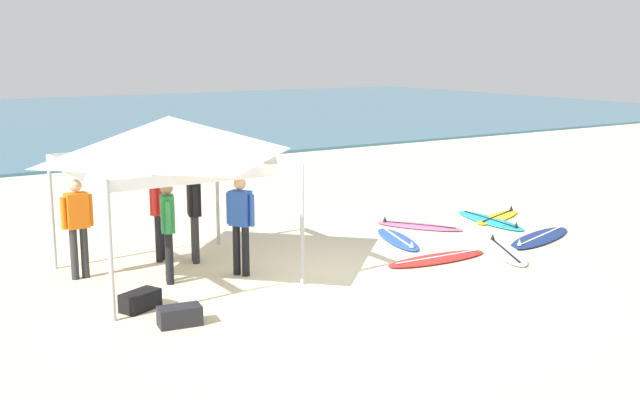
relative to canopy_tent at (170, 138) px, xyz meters
The scene contains 16 objects.
ground_plane 3.58m from the canopy_tent, 29.83° to the right, with size 80.00×80.00×0.00m, color beige.
canopy_tent is the anchor object (origin of this frame).
surfboard_white 6.63m from the canopy_tent, 19.05° to the right, with size 1.46×2.05×0.19m.
surfboard_yellow 8.33m from the canopy_tent, ahead, with size 1.92×1.11×0.19m.
surfboard_red 5.32m from the canopy_tent, 20.77° to the right, with size 2.19×0.69×0.19m.
surfboard_pink 6.36m from the canopy_tent, ahead, with size 1.48×1.89×0.19m.
surfboard_navy 7.82m from the canopy_tent, 12.58° to the right, with size 2.44×1.32×0.19m.
surfboard_blue 5.31m from the canopy_tent, ahead, with size 1.12×2.01×0.19m.
surfboard_cyan 7.94m from the canopy_tent, ahead, with size 0.88×2.28×0.19m.
person_orange 2.11m from the canopy_tent, 151.39° to the left, with size 0.55×0.24×1.71m.
person_blue 1.81m from the canopy_tent, 29.65° to the right, with size 0.37×0.49×1.71m.
person_black 1.68m from the canopy_tent, 43.23° to the left, with size 0.32×0.53×1.71m.
person_green 1.45m from the canopy_tent, 124.74° to the right, with size 0.33×0.52×1.71m.
person_red 1.77m from the canopy_tent, 80.58° to the left, with size 0.40×0.44×1.71m.
gear_bag_near_tent 3.32m from the canopy_tent, 110.84° to the right, with size 0.60×0.32×0.28m, color #232328.
gear_bag_by_pole 2.84m from the canopy_tent, 129.55° to the right, with size 0.60×0.32×0.28m, color black.
Camera 1 is at (-7.19, -10.79, 3.87)m, focal length 43.60 mm.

